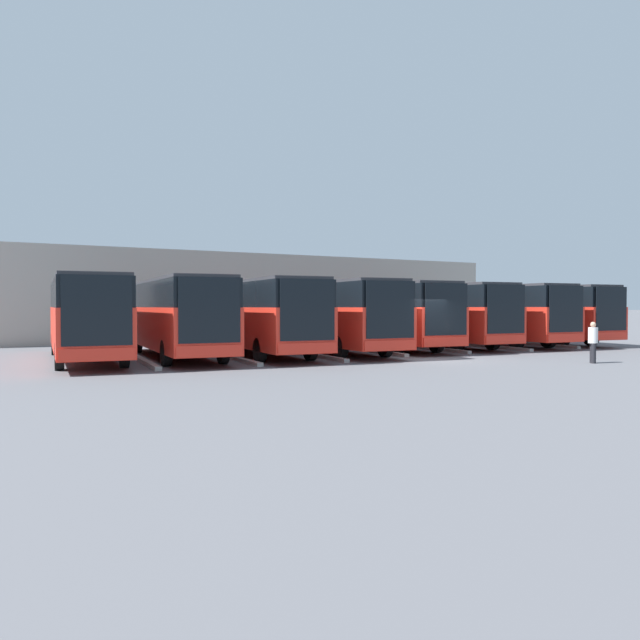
# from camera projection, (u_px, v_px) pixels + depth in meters

# --- Properties ---
(ground_plane) EXTENTS (600.00, 600.00, 0.00)m
(ground_plane) POSITION_uv_depth(u_px,v_px,m) (432.00, 359.00, 25.88)
(ground_plane) COLOR #5B5B60
(bus_0) EXTENTS (3.54, 12.09, 3.33)m
(bus_0) POSITION_uv_depth(u_px,v_px,m) (529.00, 312.00, 37.48)
(bus_0) COLOR red
(bus_0) RESTS_ON ground_plane
(curb_divider_0) EXTENTS (0.88, 6.90, 0.15)m
(curb_divider_0) POSITION_uv_depth(u_px,v_px,m) (531.00, 344.00, 35.10)
(curb_divider_0) COLOR #9E9E99
(curb_divider_0) RESTS_ON ground_plane
(bus_1) EXTENTS (3.54, 12.09, 3.33)m
(bus_1) POSITION_uv_depth(u_px,v_px,m) (487.00, 312.00, 35.58)
(bus_1) COLOR red
(bus_1) RESTS_ON ground_plane
(curb_divider_1) EXTENTS (0.88, 6.90, 0.15)m
(curb_divider_1) POSITION_uv_depth(u_px,v_px,m) (485.00, 346.00, 33.20)
(curb_divider_1) COLOR #9E9E99
(curb_divider_1) RESTS_ON ground_plane
(bus_2) EXTENTS (3.54, 12.09, 3.33)m
(bus_2) POSITION_uv_depth(u_px,v_px,m) (433.00, 313.00, 34.15)
(bus_2) COLOR red
(bus_2) RESTS_ON ground_plane
(curb_divider_2) EXTENTS (0.88, 6.90, 0.15)m
(curb_divider_2) POSITION_uv_depth(u_px,v_px,m) (427.00, 348.00, 31.77)
(curb_divider_2) COLOR #9E9E99
(curb_divider_2) RESTS_ON ground_plane
(bus_3) EXTENTS (3.54, 12.09, 3.33)m
(bus_3) POSITION_uv_depth(u_px,v_px,m) (378.00, 313.00, 32.36)
(bus_3) COLOR red
(bus_3) RESTS_ON ground_plane
(curb_divider_3) EXTENTS (0.88, 6.90, 0.15)m
(curb_divider_3) POSITION_uv_depth(u_px,v_px,m) (368.00, 350.00, 29.98)
(curb_divider_3) COLOR #9E9E99
(curb_divider_3) RESTS_ON ground_plane
(bus_4) EXTENTS (3.54, 12.09, 3.33)m
(bus_4) POSITION_uv_depth(u_px,v_px,m) (327.00, 313.00, 29.80)
(bus_4) COLOR red
(bus_4) RESTS_ON ground_plane
(curb_divider_4) EXTENTS (0.88, 6.90, 0.15)m
(curb_divider_4) POSITION_uv_depth(u_px,v_px,m) (312.00, 355.00, 27.42)
(curb_divider_4) COLOR #9E9E99
(curb_divider_4) RESTS_ON ground_plane
(bus_5) EXTENTS (3.54, 12.09, 3.33)m
(bus_5) POSITION_uv_depth(u_px,v_px,m) (257.00, 314.00, 28.14)
(bus_5) COLOR red
(bus_5) RESTS_ON ground_plane
(curb_divider_5) EXTENTS (0.88, 6.90, 0.15)m
(curb_divider_5) POSITION_uv_depth(u_px,v_px,m) (234.00, 358.00, 25.76)
(curb_divider_5) COLOR #9E9E99
(curb_divider_5) RESTS_ON ground_plane
(bus_6) EXTENTS (3.54, 12.09, 3.33)m
(bus_6) POSITION_uv_depth(u_px,v_px,m) (176.00, 314.00, 26.67)
(bus_6) COLOR red
(bus_6) RESTS_ON ground_plane
(curb_divider_6) EXTENTS (0.88, 6.90, 0.15)m
(curb_divider_6) POSITION_uv_depth(u_px,v_px,m) (143.00, 361.00, 24.28)
(curb_divider_6) COLOR #9E9E99
(curb_divider_6) RESTS_ON ground_plane
(bus_7) EXTENTS (3.54, 12.09, 3.33)m
(bus_7) POSITION_uv_depth(u_px,v_px,m) (85.00, 315.00, 25.19)
(bus_7) COLOR red
(bus_7) RESTS_ON ground_plane
(pedestrian) EXTENTS (0.50, 0.50, 1.60)m
(pedestrian) POSITION_uv_depth(u_px,v_px,m) (593.00, 341.00, 24.12)
(pedestrian) COLOR black
(pedestrian) RESTS_ON ground_plane
(station_building) EXTENTS (37.09, 15.06, 5.65)m
(station_building) POSITION_uv_depth(u_px,v_px,m) (229.00, 297.00, 45.92)
(station_building) COLOR #A8A399
(station_building) RESTS_ON ground_plane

